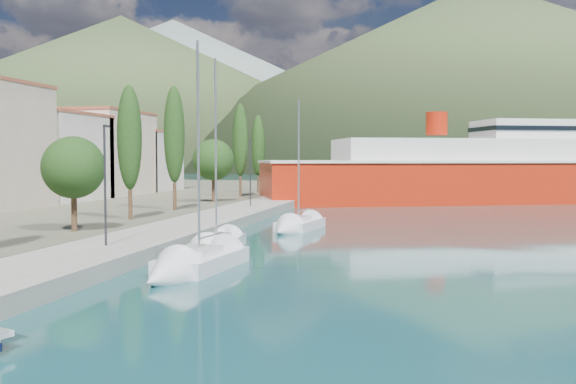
# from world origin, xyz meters

# --- Properties ---
(ground) EXTENTS (1400.00, 1400.00, 0.00)m
(ground) POSITION_xyz_m (0.00, 120.00, 0.00)
(ground) COLOR #17484C
(quay) EXTENTS (5.00, 88.00, 0.80)m
(quay) POSITION_xyz_m (-9.00, 26.00, 0.40)
(quay) COLOR gray
(quay) RESTS_ON ground
(hills_far) EXTENTS (1480.00, 900.00, 180.00)m
(hills_far) POSITION_xyz_m (138.59, 618.73, 77.39)
(hills_far) COLOR slate
(hills_far) RESTS_ON ground
(town_buildings) EXTENTS (9.20, 69.20, 11.30)m
(town_buildings) POSITION_xyz_m (-32.00, 36.91, 5.57)
(town_buildings) COLOR beige
(town_buildings) RESTS_ON land_strip
(tree_row) EXTENTS (4.23, 62.72, 10.95)m
(tree_row) POSITION_xyz_m (-14.39, 33.43, 5.90)
(tree_row) COLOR #47301E
(tree_row) RESTS_ON land_strip
(lamp_posts) EXTENTS (0.15, 46.66, 6.06)m
(lamp_posts) POSITION_xyz_m (-9.00, 15.31, 4.08)
(lamp_posts) COLOR #2D2D33
(lamp_posts) RESTS_ON quay
(sailboat_near) EXTENTS (3.22, 8.20, 11.48)m
(sailboat_near) POSITION_xyz_m (-3.69, 9.16, 0.31)
(sailboat_near) COLOR silver
(sailboat_near) RESTS_ON ground
(sailboat_mid) EXTENTS (2.70, 8.15, 11.54)m
(sailboat_mid) POSITION_xyz_m (-4.59, 15.25, 0.29)
(sailboat_mid) COLOR silver
(sailboat_mid) RESTS_ON ground
(sailboat_far) EXTENTS (3.33, 7.26, 10.28)m
(sailboat_far) POSITION_xyz_m (-2.43, 26.93, 0.29)
(sailboat_far) COLOR silver
(sailboat_far) RESTS_ON ground
(ferry) EXTENTS (56.80, 31.18, 11.17)m
(ferry) POSITION_xyz_m (15.59, 62.86, 3.40)
(ferry) COLOR #AC1E09
(ferry) RESTS_ON ground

